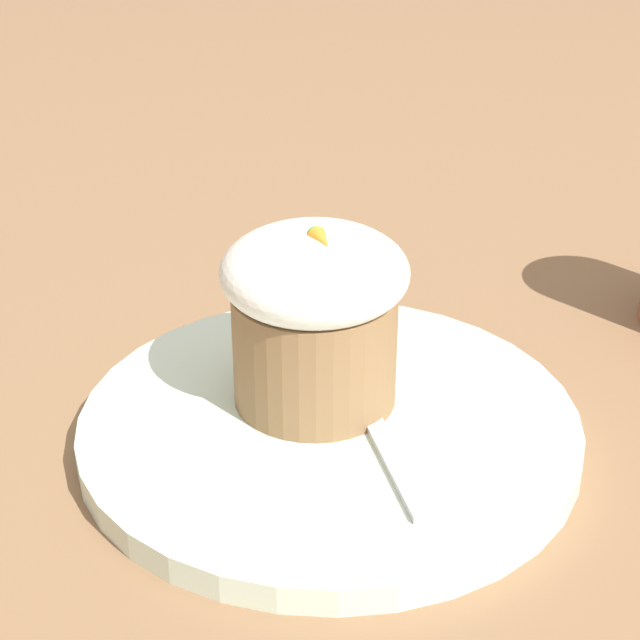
{
  "coord_description": "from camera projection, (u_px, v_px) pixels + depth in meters",
  "views": [
    {
      "loc": [
        0.43,
        -0.19,
        0.33
      ],
      "look_at": [
        -0.02,
        0.0,
        0.06
      ],
      "focal_mm": 60.0,
      "sensor_mm": 36.0,
      "label": 1
    }
  ],
  "objects": [
    {
      "name": "spoon",
      "position": [
        367.0,
        409.0,
        0.56
      ],
      "size": [
        0.13,
        0.04,
        0.01
      ],
      "color": "#B7B7BC",
      "rests_on": "dessert_plate"
    },
    {
      "name": "dessert_plate",
      "position": [
        329.0,
        427.0,
        0.56
      ],
      "size": [
        0.26,
        0.26,
        0.02
      ],
      "color": "silver",
      "rests_on": "ground_plane"
    },
    {
      "name": "ground_plane",
      "position": [
        329.0,
        439.0,
        0.57
      ],
      "size": [
        4.0,
        4.0,
        0.0
      ],
      "primitive_type": "plane",
      "color": "#846042"
    },
    {
      "name": "carrot_cake",
      "position": [
        320.0,
        311.0,
        0.55
      ],
      "size": [
        0.1,
        0.1,
        0.1
      ],
      "color": "olive",
      "rests_on": "dessert_plate"
    }
  ]
}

